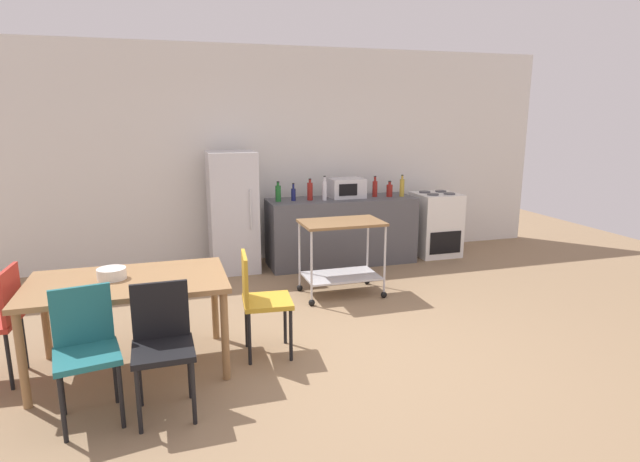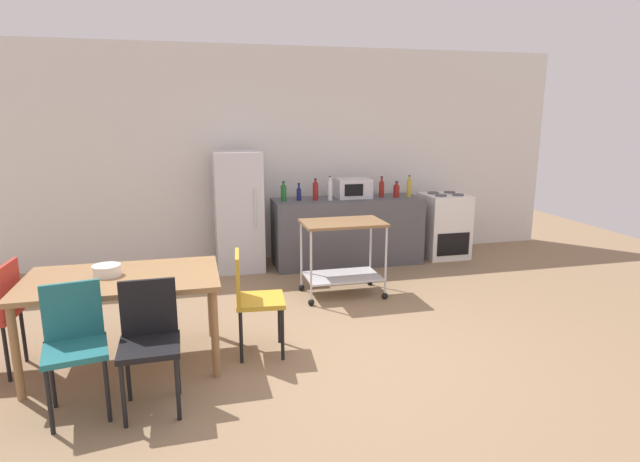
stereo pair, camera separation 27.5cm
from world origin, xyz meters
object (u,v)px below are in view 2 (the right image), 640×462
at_px(bottle_sesame_oil, 396,191).
at_px(fruit_bowl, 107,270).
at_px(chair_teal, 75,340).
at_px(bottle_soy_sauce, 409,188).
at_px(bottle_vinegar, 330,190).
at_px(bottle_hot_sauce, 299,194).
at_px(chair_black, 149,336).
at_px(chair_mustard, 252,295).
at_px(refrigerator, 239,211).
at_px(stove_oven, 444,225).
at_px(bottle_sparkling_water, 315,191).
at_px(bottle_soda, 284,193).
at_px(bottle_wine, 382,189).
at_px(dining_table, 122,286).
at_px(kitchen_cart, 343,246).
at_px(microwave, 353,188).

xyz_separation_m(bottle_sesame_oil, fruit_bowl, (-3.39, -2.29, -0.20)).
height_order(chair_teal, bottle_soy_sauce, bottle_soy_sauce).
bearing_deg(bottle_vinegar, bottle_hot_sauce, 167.49).
bearing_deg(chair_black, bottle_sesame_oil, 43.91).
relative_size(chair_mustard, refrigerator, 0.57).
bearing_deg(stove_oven, bottle_sparkling_water, -178.82).
xyz_separation_m(bottle_soda, bottle_vinegar, (0.60, -0.08, 0.03)).
distance_m(stove_oven, bottle_sesame_oil, 0.94).
bearing_deg(stove_oven, bottle_sesame_oil, -175.29).
height_order(chair_mustard, bottle_sesame_oil, bottle_sesame_oil).
xyz_separation_m(chair_black, fruit_bowl, (-0.36, 0.75, 0.27)).
bearing_deg(bottle_wine, bottle_soy_sauce, -13.29).
relative_size(dining_table, bottle_soda, 5.74).
relative_size(stove_oven, refrigerator, 0.59).
relative_size(dining_table, bottle_vinegar, 4.69).
height_order(dining_table, fruit_bowl, fruit_bowl).
bearing_deg(bottle_soy_sauce, bottle_sparkling_water, 177.34).
bearing_deg(bottle_sparkling_water, kitchen_cart, -88.89).
height_order(chair_teal, bottle_wine, bottle_wine).
distance_m(bottle_vinegar, bottle_soy_sauce, 1.11).
bearing_deg(dining_table, kitchen_cart, 28.37).
height_order(bottle_hot_sauce, bottle_sparkling_water, bottle_sparkling_water).
bearing_deg(stove_oven, microwave, 178.58).
xyz_separation_m(kitchen_cart, fruit_bowl, (-2.29, -1.12, 0.22)).
height_order(chair_teal, kitchen_cart, chair_teal).
xyz_separation_m(stove_oven, bottle_wine, (-0.97, -0.01, 0.56)).
height_order(dining_table, bottle_vinegar, bottle_vinegar).
relative_size(chair_mustard, bottle_hot_sauce, 3.86).
xyz_separation_m(chair_mustard, bottle_wine, (2.06, 2.44, 0.50)).
bearing_deg(stove_oven, chair_black, -140.81).
xyz_separation_m(chair_teal, fruit_bowl, (0.13, 0.69, 0.27)).
height_order(chair_black, bottle_wine, bottle_wine).
distance_m(chair_black, stove_oven, 4.91).
xyz_separation_m(refrigerator, bottle_sparkling_water, (1.00, -0.12, 0.25)).
bearing_deg(bottle_sparkling_water, fruit_bowl, -134.37).
relative_size(bottle_sparkling_water, bottle_sesame_oil, 1.32).
xyz_separation_m(kitchen_cart, bottle_soda, (-0.44, 1.22, 0.44)).
height_order(stove_oven, bottle_soy_sauce, bottle_soy_sauce).
bearing_deg(bottle_soda, fruit_bowl, -128.26).
bearing_deg(fruit_bowl, dining_table, -24.23).
bearing_deg(fruit_bowl, bottle_hot_sauce, 48.87).
distance_m(bottle_soda, bottle_soy_sauce, 1.72).
bearing_deg(fruit_bowl, bottle_wine, 36.22).
xyz_separation_m(chair_black, bottle_sesame_oil, (3.04, 3.04, 0.47)).
distance_m(chair_black, chair_teal, 0.49).
height_order(chair_mustard, bottle_soy_sauce, bottle_soy_sauce).
bearing_deg(fruit_bowl, refrigerator, 62.57).
bearing_deg(stove_oven, chair_teal, -144.67).
relative_size(chair_teal, bottle_vinegar, 2.78).
relative_size(chair_mustard, bottle_sesame_oil, 4.13).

